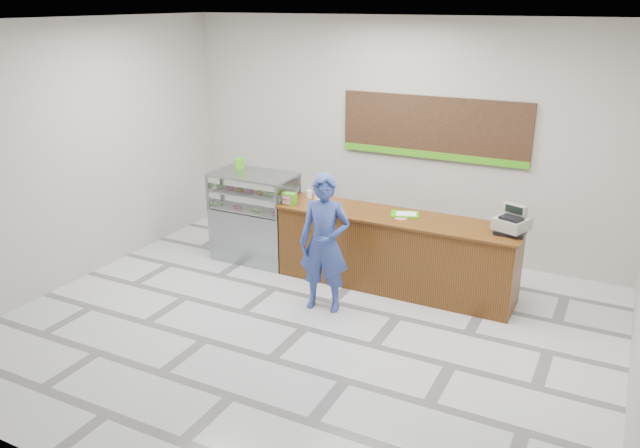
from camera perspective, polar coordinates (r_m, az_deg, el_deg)
The scene contains 16 objects.
floor at distance 7.56m, azimuth -1.43°, elevation -9.49°, with size 7.00×7.00×0.00m, color silver.
back_wall at distance 9.54m, azimuth 7.15°, elevation 7.88°, with size 7.00×7.00×0.00m, color #B6B0A7.
ceiling at distance 6.59m, azimuth -1.71°, elevation 18.05°, with size 7.00×7.00×0.00m, color silver.
sales_counter at distance 8.42m, azimuth 6.88°, elevation -2.56°, with size 3.26×0.76×1.03m.
display_case at distance 9.29m, azimuth -6.00°, elevation 0.72°, with size 1.22×0.72×1.33m.
menu_board at distance 9.30m, azimuth 10.32°, elevation 8.56°, with size 2.80×0.06×0.90m.
cash_register at distance 7.89m, azimuth 17.14°, elevation 0.08°, with size 0.46×0.47×0.34m.
card_terminal at distance 7.93m, azimuth 16.13°, elevation -0.52°, with size 0.09×0.17×0.04m, color black.
serving_tray at distance 8.28m, azimuth 7.77°, elevation 0.89°, with size 0.42×0.36×0.02m.
napkin_box at distance 8.71m, azimuth 0.08°, elevation 2.35°, with size 0.13×0.13×0.11m, color white.
straw_cup at distance 8.91m, azimuth -0.99°, elevation 2.77°, with size 0.07×0.07×0.11m, color silver.
promo_box at distance 8.63m, azimuth -2.82°, elevation 2.32°, with size 0.18×0.12×0.16m, color #44A417.
donut_decal at distance 8.15m, azimuth 7.41°, elevation 0.54°, with size 0.16×0.16×0.00m, color pink.
green_cup_left at distance 9.39m, azimuth -7.50°, elevation 5.50°, with size 0.10×0.10×0.15m, color #44A417.
green_cup_right at distance 9.41m, azimuth -7.25°, elevation 5.56°, with size 0.10×0.10×0.15m, color #44A417.
customer at distance 7.67m, azimuth 0.41°, elevation -1.78°, with size 0.64×0.42×1.76m, color #31448E.
Camera 1 is at (3.16, -5.78, 3.71)m, focal length 35.00 mm.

